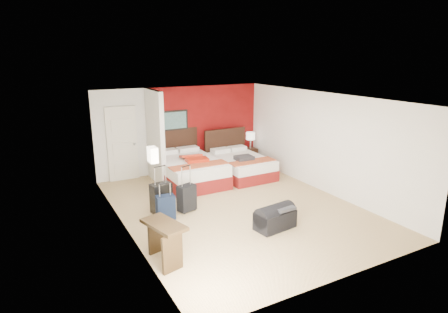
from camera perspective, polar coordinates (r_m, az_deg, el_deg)
ground at (r=8.76m, az=1.86°, el=-7.63°), size 6.50×6.50×0.00m
room_walls at (r=9.06m, az=-10.36°, el=1.27°), size 5.02×6.52×2.50m
red_accent_panel at (r=11.49m, az=-2.98°, el=4.40°), size 3.50×0.04×2.50m
partition_wall at (r=10.29m, az=-10.31°, el=2.90°), size 0.12×1.20×2.50m
entry_door at (r=10.70m, az=-15.07°, el=1.85°), size 0.82×0.06×2.05m
bed_left at (r=10.33m, az=-5.25°, el=-2.18°), size 1.52×2.17×0.65m
bed_right at (r=10.85m, az=2.64°, el=-1.51°), size 1.33×1.88×0.56m
red_suitcase_open at (r=10.17m, az=-4.56°, el=-0.24°), size 0.68×0.86×0.10m
jacket_bundle at (r=10.46m, az=3.03°, el=-0.23°), size 0.49×0.40×0.11m
nightstand at (r=12.11m, az=3.96°, el=0.10°), size 0.36×0.36×0.50m
table_lamp at (r=11.99m, az=4.01°, el=2.44°), size 0.37×0.37×0.51m
suitcase_black at (r=8.44m, az=-9.43°, el=-6.35°), size 0.48×0.34×0.66m
suitcase_charcoal at (r=8.48m, az=-5.64°, el=-6.39°), size 0.45×0.35×0.58m
suitcase_navy at (r=8.09m, az=-8.77°, el=-7.79°), size 0.39×0.26×0.52m
duffel_bag at (r=7.75m, az=7.69°, el=-9.28°), size 0.86×0.54×0.41m
jacket_draped at (r=7.70m, az=8.89°, el=-7.59°), size 0.43×0.37×0.05m
desk at (r=6.58m, az=-8.93°, el=-12.62°), size 0.62×0.92×0.70m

